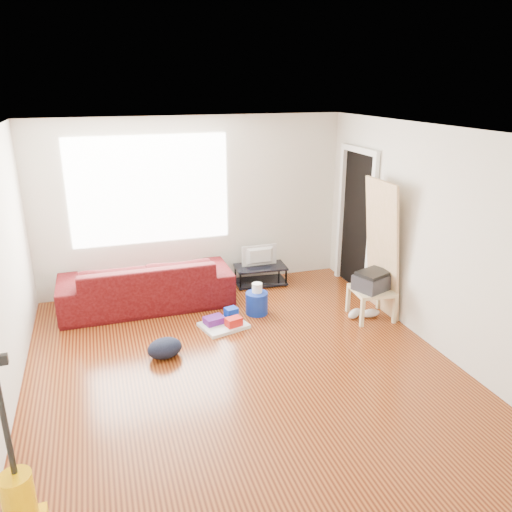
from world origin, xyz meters
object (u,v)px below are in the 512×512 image
object	(u,v)px
sofa	(148,305)
bucket	(257,313)
side_table	(372,293)
backpack	(165,357)
tv_stand	(260,274)
cleaning_tray	(224,322)

from	to	relation	value
sofa	bucket	world-z (taller)	sofa
side_table	backpack	size ratio (longest dim) A/B	1.35
sofa	side_table	size ratio (longest dim) A/B	4.31
tv_stand	bucket	world-z (taller)	tv_stand
bucket	backpack	distance (m)	1.52
sofa	cleaning_tray	world-z (taller)	sofa
tv_stand	backpack	world-z (taller)	tv_stand
bucket	backpack	bearing A→B (deg)	-150.77
sofa	side_table	world-z (taller)	side_table
cleaning_tray	backpack	distance (m)	0.97
sofa	tv_stand	bearing A→B (deg)	-171.14
tv_stand	side_table	bearing A→B (deg)	-52.45
sofa	backpack	bearing A→B (deg)	91.07
side_table	backpack	bearing A→B (deg)	-176.32
sofa	bucket	bearing A→B (deg)	152.76
backpack	bucket	bearing A→B (deg)	13.14
side_table	cleaning_tray	distance (m)	1.94
side_table	sofa	bearing A→B (deg)	155.18
side_table	backpack	xyz separation A→B (m)	(-2.71, -0.17, -0.34)
side_table	bucket	world-z (taller)	side_table
bucket	sofa	bearing A→B (deg)	152.76
side_table	cleaning_tray	bearing A→B (deg)	169.96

